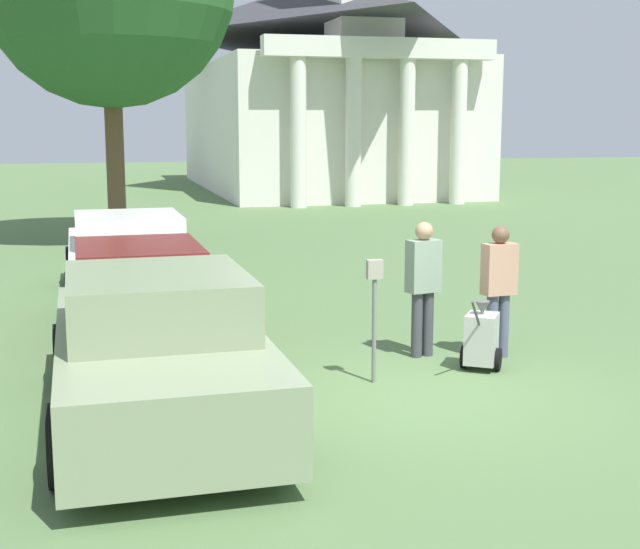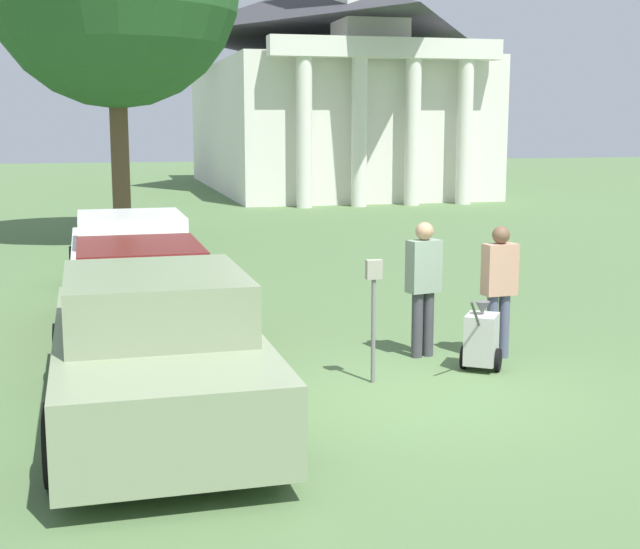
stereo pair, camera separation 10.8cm
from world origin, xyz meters
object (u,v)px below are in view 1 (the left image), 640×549
(parking_meter, at_px, (374,298))
(person_supervisor, at_px, (499,283))
(equipment_cart, at_px, (481,338))
(person_worker, at_px, (423,280))
(parked_car_maroon, at_px, (139,294))
(church, at_px, (319,77))
(parked_car_white, at_px, (129,258))
(parked_car_sage, at_px, (158,352))

(parking_meter, xyz_separation_m, person_supervisor, (1.86, 0.66, -0.03))
(equipment_cart, bearing_deg, person_worker, 155.27)
(parked_car_maroon, bearing_deg, church, 69.64)
(person_worker, distance_m, person_supervisor, 0.95)
(parked_car_maroon, xyz_separation_m, parking_meter, (2.49, -2.78, 0.36))
(church, bearing_deg, person_supervisor, -100.00)
(equipment_cart, xyz_separation_m, church, (5.57, 29.61, 4.56))
(parking_meter, bearing_deg, parked_car_white, 113.17)
(parking_meter, relative_size, person_supervisor, 0.85)
(parked_car_sage, bearing_deg, equipment_cart, 12.09)
(church, bearing_deg, parking_meter, -103.22)
(parked_car_maroon, bearing_deg, parked_car_white, 89.00)
(parked_car_sage, bearing_deg, parked_car_maroon, 89.00)
(parked_car_maroon, relative_size, equipment_cart, 5.09)
(parked_car_maroon, xyz_separation_m, person_supervisor, (4.35, -2.12, 0.33))
(parking_meter, xyz_separation_m, equipment_cart, (1.43, 0.19, -0.61))
(parked_car_sage, xyz_separation_m, equipment_cart, (3.92, 0.91, -0.32))
(parked_car_sage, relative_size, person_worker, 2.82)
(parked_car_sage, relative_size, parking_meter, 3.40)
(church, bearing_deg, parked_car_white, -111.60)
(parked_car_white, bearing_deg, church, 67.40)
(parking_meter, height_order, church, church)
(person_supervisor, bearing_deg, parked_car_maroon, -31.30)
(person_supervisor, distance_m, church, 29.86)
(parked_car_maroon, bearing_deg, person_supervisor, -26.97)
(parked_car_sage, height_order, parking_meter, parked_car_sage)
(person_supervisor, xyz_separation_m, equipment_cart, (-0.43, -0.47, -0.57))
(person_worker, distance_m, church, 29.73)
(person_worker, relative_size, person_supervisor, 1.02)
(parking_meter, xyz_separation_m, person_worker, (0.96, 0.96, -0.01))
(parking_meter, bearing_deg, parked_car_maroon, 131.89)
(parked_car_white, height_order, church, church)
(person_worker, bearing_deg, parked_car_white, -67.58)
(parked_car_sage, xyz_separation_m, parking_meter, (2.49, 0.72, 0.28))
(parked_car_sage, relative_size, parked_car_maroon, 0.96)
(parked_car_white, bearing_deg, parked_car_maroon, -91.00)
(church, bearing_deg, parked_car_maroon, -109.35)
(parked_car_sage, bearing_deg, parking_meter, 15.06)
(parked_car_sage, relative_size, parked_car_white, 1.03)
(parking_meter, distance_m, equipment_cart, 1.56)
(parked_car_maroon, relative_size, person_supervisor, 3.01)
(parked_car_white, distance_m, equipment_cart, 6.87)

